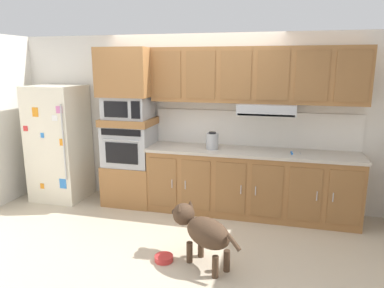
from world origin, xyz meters
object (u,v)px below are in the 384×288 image
(electric_kettle, at_px, (212,141))
(dog_food_bowl, at_px, (164,258))
(refrigerator, at_px, (59,143))
(built_in_oven, at_px, (130,145))
(dog, at_px, (202,230))
(microwave, at_px, (128,107))
(screwdriver, at_px, (293,153))

(electric_kettle, xyz_separation_m, dog_food_bowl, (-0.23, -1.45, -1.00))
(refrigerator, bearing_deg, built_in_oven, 3.37)
(dog, bearing_deg, dog_food_bowl, 41.47)
(refrigerator, distance_m, built_in_oven, 1.15)
(microwave, relative_size, screwdriver, 4.68)
(refrigerator, height_order, built_in_oven, refrigerator)
(built_in_oven, height_order, screwdriver, built_in_oven)
(electric_kettle, bearing_deg, screwdriver, -1.06)
(refrigerator, xyz_separation_m, built_in_oven, (1.15, 0.07, 0.02))
(screwdriver, distance_m, electric_kettle, 1.08)
(refrigerator, distance_m, electric_kettle, 2.41)
(built_in_oven, distance_m, dog, 2.10)
(refrigerator, xyz_separation_m, screwdriver, (3.49, 0.00, 0.05))
(built_in_oven, relative_size, screwdriver, 5.08)
(electric_kettle, bearing_deg, dog_food_bowl, -99.08)
(screwdriver, relative_size, dog_food_bowl, 0.69)
(dog, relative_size, dog_food_bowl, 4.38)
(screwdriver, bearing_deg, dog_food_bowl, -132.49)
(built_in_oven, height_order, microwave, microwave)
(electric_kettle, height_order, dog, electric_kettle)
(built_in_oven, bearing_deg, refrigerator, -176.63)
(screwdriver, distance_m, dog_food_bowl, 2.14)
(microwave, xyz_separation_m, electric_kettle, (1.26, -0.05, -0.43))
(microwave, distance_m, dog_food_bowl, 2.31)
(microwave, height_order, dog, microwave)
(refrigerator, bearing_deg, dog_food_bowl, -33.35)
(built_in_oven, distance_m, electric_kettle, 1.26)
(electric_kettle, bearing_deg, refrigerator, -179.51)
(refrigerator, distance_m, screwdriver, 3.49)
(built_in_oven, bearing_deg, dog_food_bowl, -55.65)
(refrigerator, xyz_separation_m, dog, (2.58, -1.37, -0.49))
(built_in_oven, bearing_deg, microwave, -0.77)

